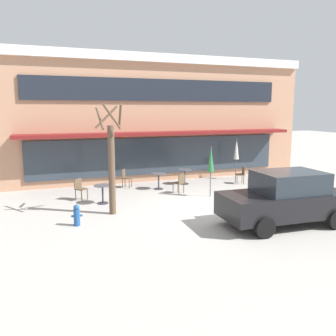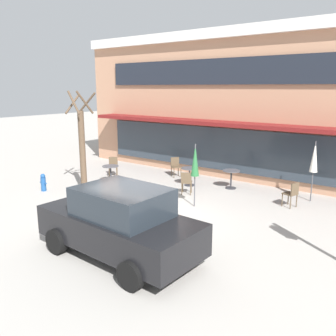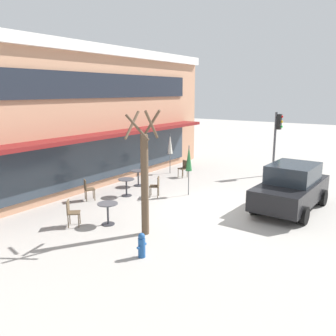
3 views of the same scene
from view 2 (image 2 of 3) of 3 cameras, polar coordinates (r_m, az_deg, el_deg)
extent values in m
plane|color=#ADA8A0|center=(11.54, -4.62, -7.80)|extent=(80.00, 80.00, 0.00)
cube|color=tan|center=(19.47, 15.30, 10.10)|extent=(16.82, 8.00, 6.55)
cube|color=silver|center=(15.85, 10.08, 20.79)|extent=(16.82, 0.24, 0.44)
cube|color=maroon|center=(15.39, 8.81, 7.06)|extent=(14.30, 1.10, 0.16)
cube|color=#1E232D|center=(15.76, 9.95, 15.05)|extent=(13.46, 0.10, 1.10)
cube|color=#2D3842|center=(15.98, 9.49, 2.90)|extent=(13.46, 0.10, 1.90)
cylinder|color=#333338|center=(15.64, -9.12, -2.31)|extent=(0.44, 0.44, 0.03)
cylinder|color=#333338|center=(15.55, -9.17, -1.02)|extent=(0.07, 0.07, 0.70)
cylinder|color=#4C4C51|center=(15.47, -9.22, 0.30)|extent=(0.70, 0.70, 0.03)
cylinder|color=#333338|center=(15.08, 3.45, -2.74)|extent=(0.44, 0.44, 0.03)
cylinder|color=#333338|center=(14.99, 3.47, -1.40)|extent=(0.07, 0.07, 0.70)
cylinder|color=#4C4C51|center=(14.90, 3.49, -0.04)|extent=(0.70, 0.70, 0.03)
cylinder|color=#333338|center=(14.84, 10.02, -3.18)|extent=(0.44, 0.44, 0.03)
cylinder|color=#333338|center=(14.75, 10.08, -1.81)|extent=(0.07, 0.07, 0.70)
cylinder|color=#4C4C51|center=(14.66, 10.13, -0.43)|extent=(0.70, 0.70, 0.03)
cylinder|color=#4C4C51|center=(12.19, 4.32, -1.25)|extent=(0.04, 0.04, 2.20)
cone|color=#286B38|center=(12.07, 4.37, 1.28)|extent=(0.28, 0.28, 1.10)
cylinder|color=#4C4C51|center=(13.75, 22.24, -0.57)|extent=(0.04, 0.04, 2.20)
cone|color=silver|center=(13.64, 22.44, 1.68)|extent=(0.28, 0.28, 1.10)
cylinder|color=brown|center=(13.02, 17.84, -4.93)|extent=(0.04, 0.04, 0.45)
cylinder|color=brown|center=(13.29, 18.73, -4.64)|extent=(0.04, 0.04, 0.45)
cylinder|color=brown|center=(12.84, 19.06, -5.27)|extent=(0.04, 0.04, 0.45)
cylinder|color=brown|center=(13.11, 19.93, -4.97)|extent=(0.04, 0.04, 0.45)
cube|color=brown|center=(12.99, 18.97, -3.92)|extent=(0.50, 0.50, 0.04)
cube|color=brown|center=(12.84, 19.69, -3.16)|extent=(0.16, 0.39, 0.40)
cylinder|color=brown|center=(14.03, 2.38, -3.03)|extent=(0.04, 0.04, 0.45)
cylinder|color=brown|center=(14.00, 3.77, -3.09)|extent=(0.04, 0.04, 0.45)
cylinder|color=brown|center=(13.71, 2.23, -3.42)|extent=(0.04, 0.04, 0.45)
cylinder|color=brown|center=(13.68, 3.65, -3.47)|extent=(0.04, 0.04, 0.45)
cube|color=brown|center=(13.79, 3.02, -2.27)|extent=(0.54, 0.54, 0.04)
cube|color=brown|center=(13.56, 2.95, -1.57)|extent=(0.37, 0.22, 0.40)
cylinder|color=brown|center=(16.50, -8.25, -0.73)|extent=(0.04, 0.04, 0.45)
cylinder|color=brown|center=(16.54, -9.42, -0.74)|extent=(0.04, 0.04, 0.45)
cylinder|color=brown|center=(16.83, -8.15, -0.46)|extent=(0.04, 0.04, 0.45)
cylinder|color=brown|center=(16.87, -9.31, -0.47)|extent=(0.04, 0.04, 0.45)
cube|color=brown|center=(16.63, -8.81, 0.22)|extent=(0.56, 0.56, 0.04)
cube|color=brown|center=(16.76, -8.78, 1.09)|extent=(0.33, 0.29, 0.40)
cylinder|color=brown|center=(16.36, 2.09, -0.73)|extent=(0.04, 0.04, 0.45)
cylinder|color=brown|center=(16.24, 0.97, -0.82)|extent=(0.04, 0.04, 0.45)
cylinder|color=brown|center=(16.66, 1.66, -0.47)|extent=(0.04, 0.04, 0.45)
cylinder|color=brown|center=(16.55, 0.56, -0.56)|extent=(0.04, 0.04, 0.45)
cube|color=brown|center=(16.40, 1.32, 0.19)|extent=(0.55, 0.55, 0.04)
cube|color=brown|center=(16.51, 1.11, 1.07)|extent=(0.26, 0.35, 0.40)
cube|color=black|center=(8.83, -7.91, -9.66)|extent=(4.27, 1.98, 0.76)
cube|color=#232B33|center=(8.48, -7.36, -5.42)|extent=(2.17, 1.69, 0.68)
cylinder|color=black|center=(9.44, -17.44, -11.15)|extent=(0.65, 0.25, 0.64)
cylinder|color=black|center=(10.43, -9.13, -8.34)|extent=(0.65, 0.25, 0.64)
cylinder|color=black|center=(7.59, -5.99, -16.78)|extent=(0.65, 0.25, 0.64)
cylinder|color=black|center=(8.80, 2.53, -12.34)|extent=(0.65, 0.25, 0.64)
cylinder|color=brown|center=(14.23, -13.56, 2.51)|extent=(0.24, 0.24, 3.19)
cylinder|color=brown|center=(13.75, -13.19, 10.19)|extent=(0.16, 0.74, 0.88)
cylinder|color=brown|center=(14.34, -12.88, 10.16)|extent=(0.88, 0.23, 0.81)
cylinder|color=brown|center=(14.30, -15.06, 9.93)|extent=(0.17, 0.81, 0.76)
cylinder|color=brown|center=(13.85, -14.90, 10.11)|extent=(0.64, 0.08, 0.87)
cylinder|color=#1E4C8C|center=(15.05, -19.35, -2.47)|extent=(0.20, 0.20, 0.55)
sphere|color=#1E4C8C|center=(14.97, -19.45, -1.23)|extent=(0.19, 0.19, 0.19)
cylinder|color=#1E4C8C|center=(15.14, -19.64, -2.18)|extent=(0.10, 0.07, 0.07)
cylinder|color=#1E4C8C|center=(14.93, -19.09, -2.35)|extent=(0.10, 0.07, 0.07)
camera|label=1|loc=(13.71, -68.16, 3.48)|focal=38.00mm
camera|label=3|loc=(19.42, -47.32, 10.04)|focal=38.00mm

